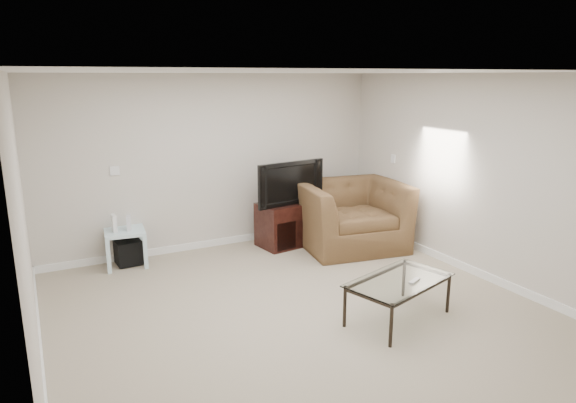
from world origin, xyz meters
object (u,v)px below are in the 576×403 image
television (287,182)px  coffee_table (398,299)px  subwoofer (128,252)px  recliner (351,204)px  tv_stand (286,224)px  side_table (126,248)px

television → coffee_table: bearing=-99.2°
subwoofer → coffee_table: size_ratio=0.29×
subwoofer → recliner: (3.05, -0.75, 0.47)m
tv_stand → television: 0.64m
television → subwoofer: 2.39m
subwoofer → coffee_table: coffee_table is taller
tv_stand → subwoofer: (-2.24, 0.25, -0.15)m
television → coffee_table: size_ratio=0.91×
side_table → recliner: (3.08, -0.73, 0.40)m
side_table → subwoofer: bearing=27.6°
television → subwoofer: (-2.24, 0.28, -0.79)m
television → coffee_table: (-0.07, -2.65, -0.74)m
tv_stand → side_table: bearing=166.2°
recliner → coffee_table: 2.38m
coffee_table → television: bearing=88.5°
subwoofer → tv_stand: bearing=-6.3°
tv_stand → television: television is taller
tv_stand → coffee_table: bearing=-99.4°
tv_stand → recliner: recliner is taller
side_table → subwoofer: side_table is taller
television → side_table: bearing=165.8°
television → subwoofer: bearing=165.2°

